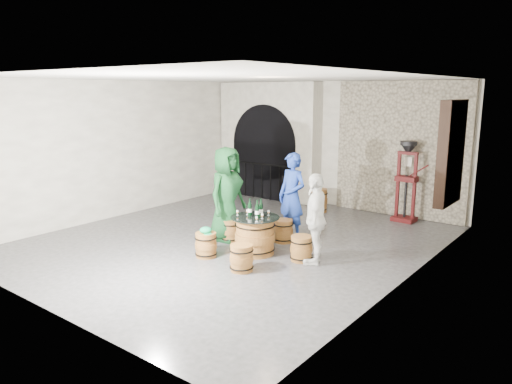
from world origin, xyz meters
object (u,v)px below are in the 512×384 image
Objects in this scene: person_green at (227,194)px; side_barrel at (319,200)px; barrel_stool_left at (230,230)px; wine_bottle_right at (261,209)px; barrel_stool_near_right at (242,258)px; barrel_stool_right at (301,249)px; person_blue at (292,196)px; wine_bottle_left at (250,209)px; person_white at (316,219)px; barrel_table at (255,235)px; barrel_stool_near_left at (206,245)px; barrel_stool_far at (283,231)px; wine_bottle_center at (257,211)px; corking_press at (407,175)px.

side_barrel is at bearing -7.92° from person_green.
barrel_stool_left is 1.12m from wine_bottle_right.
person_green reaches higher than barrel_stool_near_right.
person_green reaches higher than barrel_stool_right.
person_blue is 5.41× the size of wine_bottle_left.
person_white is 1.28m from wine_bottle_left.
barrel_stool_right is at bearing 10.55° from wine_bottle_left.
barrel_table reaches higher than barrel_stool_near_right.
barrel_stool_left is 1.00× the size of barrel_stool_right.
barrel_stool_near_left is 1.19m from wine_bottle_right.
barrel_stool_near_right is 0.77× the size of side_barrel.
barrel_stool_left is 0.73m from person_green.
person_white is 3.73m from side_barrel.
person_green is 2.11m from person_white.
person_blue is at bearing 83.54° from wine_bottle_left.
person_white is (1.12, -0.65, 0.57)m from barrel_stool_far.
barrel_stool_right is 0.24× the size of person_green.
person_blue is (0.99, 0.86, -0.07)m from person_green.
barrel_stool_far is 1.00× the size of barrel_stool_near_right.
barrel_table is at bearing 159.74° from wine_bottle_center.
wine_bottle_left is 1.00× the size of wine_bottle_right.
wine_bottle_right is (0.05, -0.81, 0.61)m from barrel_stool_far.
barrel_stool_near_right is 1.15m from wine_bottle_right.
corking_press reaches higher than wine_bottle_left.
person_white reaches higher than barrel_stool_far.
barrel_table is 2.78× the size of wine_bottle_left.
barrel_stool_right is 3.85m from corking_press.
barrel_stool_near_left is 1.32m from person_green.
person_blue is at bearing -51.38° from person_green.
wine_bottle_right is at bearing 60.13° from barrel_table.
wine_bottle_left is at bearing -21.74° from barrel_stool_left.
corking_press is (2.18, 3.63, 0.85)m from barrel_stool_left.
wine_bottle_left reaches higher than barrel_stool_near_right.
barrel_table is 2.00× the size of barrel_stool_left.
wine_bottle_center reaches higher than side_barrel.
barrel_stool_left and barrel_stool_right have the same top height.
barrel_stool_right is at bearing 12.64° from barrel_table.
corking_press reaches higher than barrel_stool_right.
barrel_stool_near_left is at bearing -149.01° from barrel_stool_right.
barrel_stool_near_right is 1.39× the size of wine_bottle_center.
barrel_stool_near_left is 1.03m from wine_bottle_left.
side_barrel is at bearing 116.40° from person_blue.
person_white is 4.91× the size of wine_bottle_right.
wine_bottle_left is at bearing -154.16° from wine_bottle_right.
corking_press is (1.32, 2.73, 0.20)m from person_blue.
person_green is 4.27m from corking_press.
person_white reaches higher than wine_bottle_center.
barrel_stool_near_right is (0.36, -0.83, -0.12)m from barrel_table.
person_blue reaches higher than barrel_stool_far.
barrel_stool_left is at bearing -117.39° from person_white.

